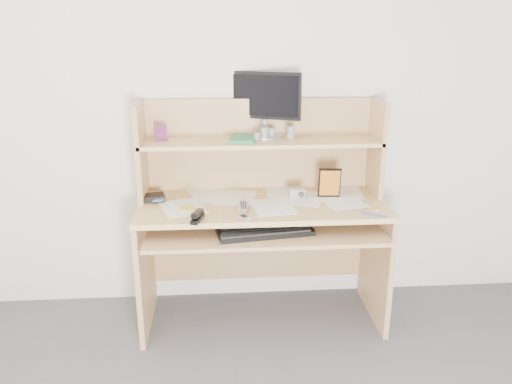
{
  "coord_description": "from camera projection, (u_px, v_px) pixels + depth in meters",
  "views": [
    {
      "loc": [
        -0.23,
        -1.19,
        1.68
      ],
      "look_at": [
        -0.04,
        1.43,
        0.83
      ],
      "focal_mm": 35.0,
      "sensor_mm": 36.0,
      "label": 1
    }
  ],
  "objects": [
    {
      "name": "desk",
      "position": [
        261.0,
        207.0,
        2.93
      ],
      "size": [
        1.4,
        0.7,
        1.3
      ],
      "color": "tan",
      "rests_on": "floor"
    },
    {
      "name": "chip_stack_c",
      "position": [
        257.0,
        137.0,
        2.84
      ],
      "size": [
        0.04,
        0.04,
        0.05
      ],
      "primitive_type": "cylinder",
      "rotation": [
        0.0,
        0.0,
        -0.03
      ],
      "color": "black",
      "rests_on": "desk"
    },
    {
      "name": "card_box",
      "position": [
        161.0,
        133.0,
        2.84
      ],
      "size": [
        0.07,
        0.03,
        0.09
      ],
      "primitive_type": "cube",
      "rotation": [
        0.0,
        0.0,
        0.16
      ],
      "color": "#A62016",
      "rests_on": "desk"
    },
    {
      "name": "chip_stack_d",
      "position": [
        291.0,
        133.0,
        2.88
      ],
      "size": [
        0.05,
        0.05,
        0.08
      ],
      "primitive_type": "cylinder",
      "rotation": [
        0.0,
        0.0,
        -0.08
      ],
      "color": "silver",
      "rests_on": "desk"
    },
    {
      "name": "blue_pen",
      "position": [
        374.0,
        214.0,
        2.62
      ],
      "size": [
        0.12,
        0.08,
        0.01
      ],
      "primitive_type": "cylinder",
      "rotation": [
        1.57,
        0.0,
        1.0
      ],
      "color": "#1A35C4",
      "rests_on": "paper_clutter"
    },
    {
      "name": "back_wall",
      "position": [
        258.0,
        106.0,
        2.98
      ],
      "size": [
        3.6,
        0.04,
        2.5
      ],
      "primitive_type": "cube",
      "color": "silver",
      "rests_on": "floor"
    },
    {
      "name": "digital_camera",
      "position": [
        297.0,
        194.0,
        2.88
      ],
      "size": [
        0.1,
        0.04,
        0.06
      ],
      "primitive_type": "cube",
      "rotation": [
        0.0,
        0.0,
        0.1
      ],
      "color": "#B3B3B5",
      "rests_on": "paper_clutter"
    },
    {
      "name": "game_case",
      "position": [
        330.0,
        183.0,
        2.87
      ],
      "size": [
        0.13,
        0.03,
        0.18
      ],
      "primitive_type": "cube",
      "rotation": [
        0.0,
        0.0,
        -0.09
      ],
      "color": "black",
      "rests_on": "paper_clutter"
    },
    {
      "name": "shelf_book",
      "position": [
        243.0,
        139.0,
        2.85
      ],
      "size": [
        0.17,
        0.22,
        0.02
      ],
      "primitive_type": "cube",
      "rotation": [
        0.0,
        0.0,
        -0.17
      ],
      "color": "#368851",
      "rests_on": "desk"
    },
    {
      "name": "flip_phone",
      "position": [
        244.0,
        217.0,
        2.57
      ],
      "size": [
        0.08,
        0.09,
        0.02
      ],
      "primitive_type": "cube",
      "rotation": [
        0.0,
        0.0,
        0.57
      ],
      "color": "#ADADAF",
      "rests_on": "paper_clutter"
    },
    {
      "name": "sticky_note_pad",
      "position": [
        187.0,
        208.0,
        2.73
      ],
      "size": [
        0.1,
        0.1,
        0.01
      ],
      "primitive_type": "cube",
      "rotation": [
        0.0,
        0.0,
        0.37
      ],
      "color": "yellow",
      "rests_on": "desk"
    },
    {
      "name": "keyboard",
      "position": [
        265.0,
        231.0,
        2.65
      ],
      "size": [
        0.53,
        0.26,
        0.04
      ],
      "rotation": [
        0.0,
        0.0,
        0.15
      ],
      "color": "black",
      "rests_on": "desk"
    },
    {
      "name": "paper_clutter",
      "position": [
        263.0,
        202.0,
        2.83
      ],
      "size": [
        1.32,
        0.54,
        0.01
      ],
      "primitive_type": "cube",
      "color": "silver",
      "rests_on": "desk"
    },
    {
      "name": "chip_stack_b",
      "position": [
        264.0,
        134.0,
        2.86
      ],
      "size": [
        0.06,
        0.06,
        0.07
      ],
      "primitive_type": "cylinder",
      "rotation": [
        0.0,
        0.0,
        -0.29
      ],
      "color": "white",
      "rests_on": "desk"
    },
    {
      "name": "monitor",
      "position": [
        265.0,
        102.0,
        2.91
      ],
      "size": [
        0.41,
        0.24,
        0.38
      ],
      "rotation": [
        0.0,
        0.0,
        -0.42
      ],
      "color": "#A5A4A9",
      "rests_on": "desk"
    },
    {
      "name": "tv_remote",
      "position": [
        243.0,
        207.0,
        2.72
      ],
      "size": [
        0.07,
        0.18,
        0.02
      ],
      "primitive_type": "cube",
      "rotation": [
        0.0,
        0.0,
        -0.16
      ],
      "color": "#A5A5A0",
      "rests_on": "paper_clutter"
    },
    {
      "name": "stapler",
      "position": [
        197.0,
        216.0,
        2.56
      ],
      "size": [
        0.07,
        0.15,
        0.04
      ],
      "primitive_type": "cube",
      "rotation": [
        0.0,
        0.0,
        -0.24
      ],
      "color": "black",
      "rests_on": "paper_clutter"
    },
    {
      "name": "chip_stack_a",
      "position": [
        271.0,
        133.0,
        2.9
      ],
      "size": [
        0.06,
        0.06,
        0.06
      ],
      "primitive_type": "cylinder",
      "rotation": [
        0.0,
        0.0,
        0.24
      ],
      "color": "black",
      "rests_on": "desk"
    },
    {
      "name": "wallet",
      "position": [
        154.0,
        197.0,
        2.86
      ],
      "size": [
        0.13,
        0.12,
        0.03
      ],
      "primitive_type": "cube",
      "rotation": [
        0.0,
        0.0,
        0.24
      ],
      "color": "black",
      "rests_on": "paper_clutter"
    }
  ]
}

